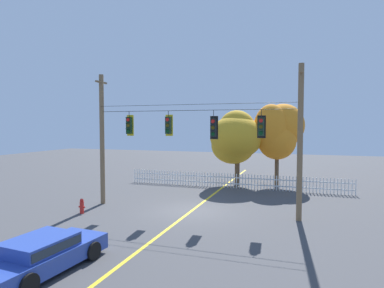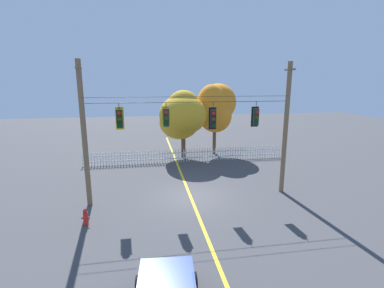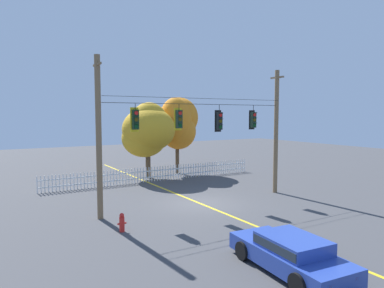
{
  "view_description": "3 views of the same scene",
  "coord_description": "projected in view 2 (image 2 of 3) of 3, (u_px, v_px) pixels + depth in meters",
  "views": [
    {
      "loc": [
        5.8,
        -17.06,
        4.7
      ],
      "look_at": [
        -0.09,
        0.41,
        3.68
      ],
      "focal_mm": 31.06,
      "sensor_mm": 36.0,
      "label": 1
    },
    {
      "loc": [
        -2.47,
        -15.06,
        6.63
      ],
      "look_at": [
        0.16,
        0.52,
        3.08
      ],
      "focal_mm": 26.21,
      "sensor_mm": 36.0,
      "label": 2
    },
    {
      "loc": [
        -10.34,
        -16.46,
        4.96
      ],
      "look_at": [
        -0.11,
        0.73,
        3.3
      ],
      "focal_mm": 33.14,
      "sensor_mm": 36.0,
      "label": 3
    }
  ],
  "objects": [
    {
      "name": "ground",
      "position": [
        191.0,
        197.0,
        16.34
      ],
      "size": [
        80.0,
        80.0,
        0.0
      ],
      "primitive_type": "plane",
      "color": "#424244"
    },
    {
      "name": "fire_hydrant",
      "position": [
        86.0,
        217.0,
        13.13
      ],
      "size": [
        0.38,
        0.22,
        0.81
      ],
      "color": "red",
      "rests_on": "ground"
    },
    {
      "name": "white_picket_fence",
      "position": [
        186.0,
        155.0,
        23.51
      ],
      "size": [
        16.73,
        0.06,
        1.1
      ],
      "color": "white",
      "rests_on": "ground"
    },
    {
      "name": "traffic_signal_northbound_primary",
      "position": [
        213.0,
        119.0,
        15.55
      ],
      "size": [
        0.43,
        0.38,
        1.55
      ],
      "color": "black"
    },
    {
      "name": "autumn_maple_mid",
      "position": [
        215.0,
        108.0,
        25.4
      ],
      "size": [
        3.87,
        3.83,
        6.44
      ],
      "color": "brown",
      "rests_on": "ground"
    },
    {
      "name": "signal_support_span",
      "position": [
        191.0,
        131.0,
        15.48
      ],
      "size": [
        11.54,
        1.1,
        7.72
      ],
      "color": "brown",
      "rests_on": "ground"
    },
    {
      "name": "traffic_signal_northbound_secondary",
      "position": [
        256.0,
        117.0,
        15.94
      ],
      "size": [
        0.43,
        0.38,
        1.46
      ],
      "color": "black"
    },
    {
      "name": "autumn_maple_near_fence",
      "position": [
        182.0,
        116.0,
        24.11
      ],
      "size": [
        4.1,
        4.06,
        5.91
      ],
      "color": "brown",
      "rests_on": "ground"
    },
    {
      "name": "traffic_signal_westbound_side",
      "position": [
        120.0,
        118.0,
        14.7
      ],
      "size": [
        0.43,
        0.38,
        1.42
      ],
      "color": "black"
    },
    {
      "name": "lane_centerline_stripe",
      "position": [
        191.0,
        197.0,
        16.34
      ],
      "size": [
        0.16,
        36.0,
        0.01
      ],
      "primitive_type": "cube",
      "color": "gold",
      "rests_on": "ground"
    },
    {
      "name": "traffic_signal_eastbound_side",
      "position": [
        166.0,
        117.0,
        15.1
      ],
      "size": [
        0.43,
        0.38,
        1.4
      ],
      "color": "black"
    }
  ]
}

